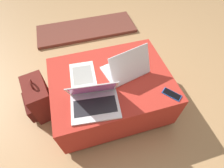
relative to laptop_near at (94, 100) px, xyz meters
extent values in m
plane|color=tan|center=(0.18, 0.21, -0.49)|extent=(14.00, 14.00, 0.00)
cube|color=maroon|center=(0.18, 0.21, -0.46)|extent=(0.98, 0.74, 0.05)
cube|color=#B22D23|center=(0.18, 0.21, -0.25)|extent=(1.02, 0.77, 0.39)
cube|color=silver|center=(0.00, -0.02, -0.04)|extent=(0.38, 0.29, 0.02)
cube|color=#232328|center=(0.00, -0.03, -0.03)|extent=(0.33, 0.18, 0.00)
cube|color=silver|center=(0.01, 0.05, 0.08)|extent=(0.37, 0.16, 0.23)
cube|color=#B23D93|center=(0.00, 0.04, 0.08)|extent=(0.33, 0.14, 0.21)
cube|color=silver|center=(0.32, 0.26, -0.04)|extent=(0.40, 0.33, 0.02)
cube|color=#B2B2B7|center=(0.32, 0.26, -0.03)|extent=(0.33, 0.21, 0.00)
cube|color=silver|center=(0.34, 0.18, 0.08)|extent=(0.37, 0.19, 0.24)
cube|color=#1E4799|center=(0.34, 0.19, 0.08)|extent=(0.33, 0.16, 0.21)
cube|color=#1E4C9E|center=(0.60, -0.09, -0.05)|extent=(0.14, 0.15, 0.01)
cube|color=black|center=(0.60, -0.09, -0.04)|extent=(0.13, 0.14, 0.00)
cube|color=#5B1E19|center=(-0.47, 0.35, -0.30)|extent=(0.25, 0.36, 0.38)
cube|color=#4E1A15|center=(-0.58, 0.33, -0.37)|extent=(0.12, 0.27, 0.17)
torus|color=#5B1E19|center=(-0.47, 0.35, -0.09)|extent=(0.03, 0.10, 0.09)
cube|color=silver|center=(-0.04, 0.31, -0.05)|extent=(0.23, 0.31, 0.00)
cube|color=gray|center=(-0.04, 0.31, -0.05)|extent=(0.18, 0.22, 0.00)
cube|color=brown|center=(0.18, 1.52, -0.47)|extent=(1.40, 0.50, 0.04)
camera|label=1|loc=(-0.06, -0.68, 1.09)|focal=28.00mm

